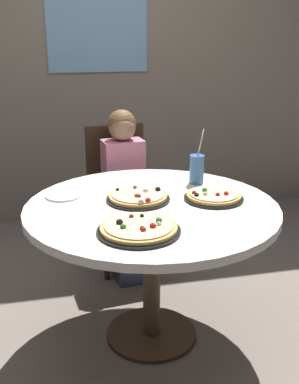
# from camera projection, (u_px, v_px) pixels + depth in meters

# --- Properties ---
(ground_plane) EXTENTS (8.00, 8.00, 0.00)m
(ground_plane) POSITION_uv_depth(u_px,v_px,m) (152.00, 335.00, 2.58)
(ground_plane) COLOR slate
(wall_with_window) EXTENTS (5.20, 0.14, 2.90)m
(wall_with_window) POSITION_uv_depth(u_px,v_px,m) (99.00, 43.00, 3.85)
(wall_with_window) COLOR gray
(wall_with_window) RESTS_ON ground_plane
(dining_table) EXTENTS (1.25, 1.25, 0.75)m
(dining_table) POSITION_uv_depth(u_px,v_px,m) (152.00, 223.00, 2.37)
(dining_table) COLOR silver
(dining_table) RESTS_ON ground_plane
(chair_wooden) EXTENTS (0.44, 0.44, 0.95)m
(chair_wooden) POSITION_uv_depth(u_px,v_px,m) (119.00, 188.00, 3.27)
(chair_wooden) COLOR #382619
(chair_wooden) RESTS_ON ground_plane
(diner_child) EXTENTS (0.29, 0.42, 1.08)m
(diner_child) POSITION_uv_depth(u_px,v_px,m) (127.00, 203.00, 3.12)
(diner_child) COLOR #3F4766
(diner_child) RESTS_ON ground_plane
(pizza_veggie) EXTENTS (0.32, 0.32, 0.05)m
(pizza_veggie) POSITION_uv_depth(u_px,v_px,m) (138.00, 197.00, 2.39)
(pizza_veggie) COLOR black
(pizza_veggie) RESTS_ON dining_table
(pizza_cheese) EXTENTS (0.36, 0.36, 0.05)m
(pizza_cheese) POSITION_uv_depth(u_px,v_px,m) (139.00, 229.00, 2.02)
(pizza_cheese) COLOR black
(pizza_cheese) RESTS_ON dining_table
(pizza_pepperoni) EXTENTS (0.30, 0.30, 0.05)m
(pizza_pepperoni) POSITION_uv_depth(u_px,v_px,m) (213.00, 196.00, 2.40)
(pizza_pepperoni) COLOR black
(pizza_pepperoni) RESTS_ON dining_table
(soda_cup) EXTENTS (0.08, 0.08, 0.31)m
(soda_cup) POSITION_uv_depth(u_px,v_px,m) (197.00, 169.00, 2.63)
(soda_cup) COLOR #3F72B2
(soda_cup) RESTS_ON dining_table
(plate_small) EXTENTS (0.18, 0.18, 0.01)m
(plate_small) POSITION_uv_depth(u_px,v_px,m) (63.00, 196.00, 2.45)
(plate_small) COLOR white
(plate_small) RESTS_ON dining_table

